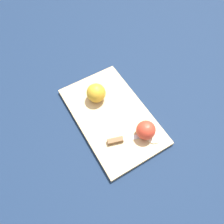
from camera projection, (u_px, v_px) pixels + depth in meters
The scene contains 6 objects.
ground_plane at pixel (112, 117), 0.85m from camera, with size 4.00×4.00×0.00m, color #14233D.
cutting_board at pixel (112, 116), 0.84m from camera, with size 0.46×0.33×0.02m.
apple_half_left at pixel (96, 93), 0.84m from camera, with size 0.07×0.07×0.07m.
apple_half_right at pixel (146, 130), 0.76m from camera, with size 0.07×0.07×0.07m.
knife at pixel (120, 140), 0.77m from camera, with size 0.04×0.16×0.02m.
apple_slice at pixel (154, 136), 0.79m from camera, with size 0.06×0.06×0.01m.
Camera 1 is at (0.39, -0.15, 0.74)m, focal length 35.00 mm.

